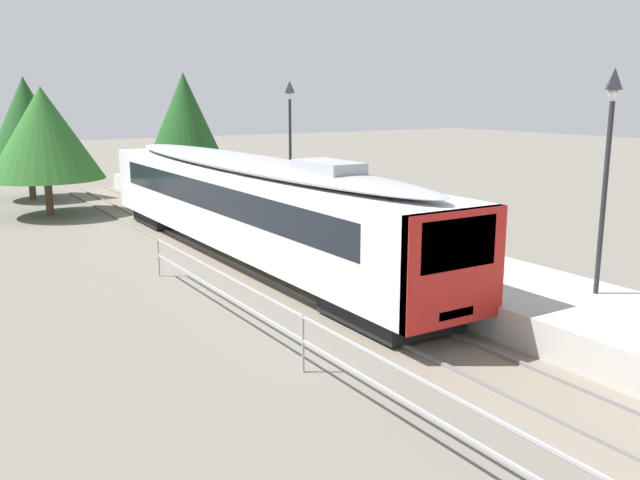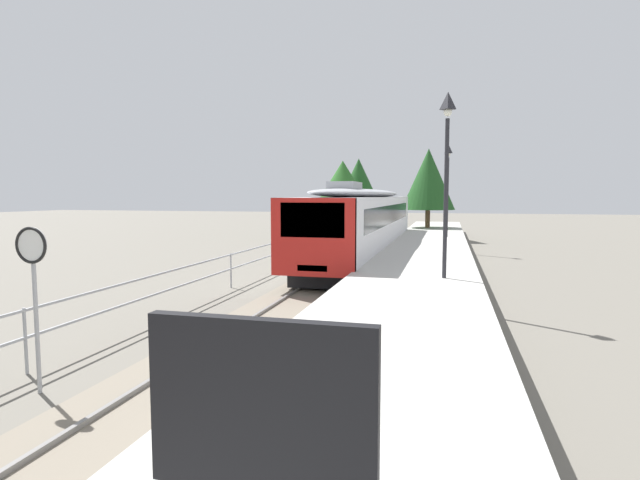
% 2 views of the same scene
% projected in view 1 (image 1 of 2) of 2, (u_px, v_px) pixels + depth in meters
% --- Properties ---
extents(ground_plane, '(160.00, 160.00, 0.00)m').
position_uv_depth(ground_plane, '(292.00, 354.00, 15.00)').
color(ground_plane, '#6B665B').
extents(track_rails, '(3.20, 60.00, 0.14)m').
position_uv_depth(track_rails, '(398.00, 328.00, 16.55)').
color(track_rails, slate).
rests_on(track_rails, ground).
extents(commuter_train, '(2.82, 20.70, 3.74)m').
position_uv_depth(commuter_train, '(248.00, 200.00, 22.96)').
color(commuter_train, silver).
rests_on(commuter_train, track_rails).
extents(station_platform, '(3.90, 60.00, 0.90)m').
position_uv_depth(station_platform, '(494.00, 292.00, 18.14)').
color(station_platform, '#B7B5AD').
rests_on(station_platform, ground).
extents(platform_lamp_mid_platform, '(0.34, 0.34, 5.35)m').
position_uv_depth(platform_lamp_mid_platform, '(609.00, 139.00, 15.70)').
color(platform_lamp_mid_platform, '#232328').
rests_on(platform_lamp_mid_platform, station_platform).
extents(platform_lamp_far_end, '(0.34, 0.34, 5.35)m').
position_uv_depth(platform_lamp_far_end, '(290.00, 120.00, 28.22)').
color(platform_lamp_far_end, '#232328').
rests_on(platform_lamp_far_end, station_platform).
extents(tree_behind_carpark, '(4.59, 4.59, 6.68)m').
position_uv_depth(tree_behind_carpark, '(26.00, 122.00, 36.76)').
color(tree_behind_carpark, brown).
rests_on(tree_behind_carpark, ground).
extents(tree_behind_station_far, '(5.38, 5.38, 6.08)m').
position_uv_depth(tree_behind_station_far, '(44.00, 133.00, 31.74)').
color(tree_behind_station_far, brown).
rests_on(tree_behind_station_far, ground).
extents(tree_distant_left, '(3.99, 3.99, 6.81)m').
position_uv_depth(tree_distant_left, '(185.00, 118.00, 34.46)').
color(tree_distant_left, brown).
rests_on(tree_distant_left, ground).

